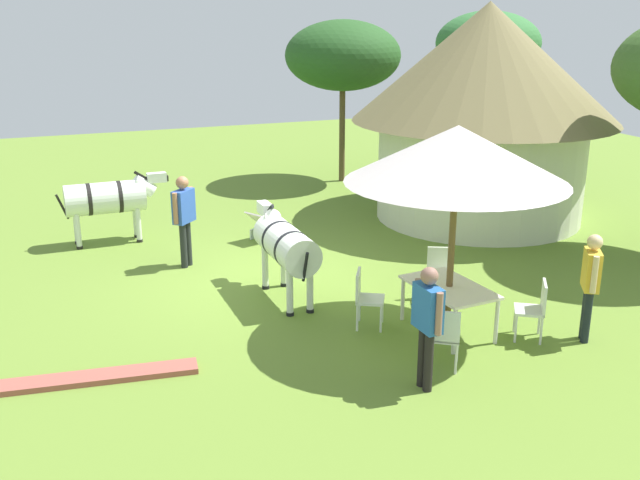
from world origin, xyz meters
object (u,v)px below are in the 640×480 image
(guest_behind_table, at_px, (427,317))
(zebra_nearest_camera, at_px, (285,244))
(patio_chair_west_end, at_px, (441,271))
(patio_chair_east_end, at_px, (535,306))
(zebra_by_umbrella, at_px, (108,198))
(patio_chair_near_hut, at_px, (365,295))
(striped_lounge_chair, at_px, (267,228))
(standing_watcher, at_px, (184,213))
(acacia_tree_right_background, at_px, (488,43))
(guest_beside_umbrella, at_px, (591,278))
(acacia_tree_far_lawn, at_px, (343,56))
(patio_dining_table, at_px, (449,291))
(thatched_hut, at_px, (484,101))
(shade_umbrella, at_px, (457,154))
(patio_chair_near_lawn, at_px, (443,334))

(guest_behind_table, relative_size, zebra_nearest_camera, 0.71)
(patio_chair_west_end, bearing_deg, patio_chair_east_end, 130.69)
(guest_behind_table, height_order, zebra_by_umbrella, guest_behind_table)
(patio_chair_near_hut, height_order, striped_lounge_chair, patio_chair_near_hut)
(patio_chair_near_hut, height_order, standing_watcher, standing_watcher)
(patio_chair_near_hut, distance_m, zebra_nearest_camera, 1.75)
(patio_chair_east_end, height_order, acacia_tree_right_background, acacia_tree_right_background)
(patio_chair_near_hut, bearing_deg, guest_beside_umbrella, 89.42)
(acacia_tree_far_lawn, bearing_deg, patio_chair_near_hut, -21.02)
(patio_dining_table, xyz_separation_m, guest_beside_umbrella, (1.02, 1.73, 0.33))
(patio_chair_near_hut, bearing_deg, patio_dining_table, 90.00)
(guest_beside_umbrella, xyz_separation_m, striped_lounge_chair, (-6.43, -2.89, -0.73))
(patio_chair_east_end, xyz_separation_m, guest_beside_umbrella, (0.32, 0.67, 0.46))
(patio_chair_near_hut, relative_size, zebra_nearest_camera, 0.38)
(guest_beside_umbrella, relative_size, zebra_by_umbrella, 0.72)
(standing_watcher, xyz_separation_m, striped_lounge_chair, (-1.05, 1.94, -0.80))
(patio_dining_table, distance_m, acacia_tree_right_background, 12.13)
(patio_chair_west_end, height_order, acacia_tree_right_background, acacia_tree_right_background)
(patio_dining_table, relative_size, patio_chair_near_hut, 1.70)
(patio_chair_west_end, distance_m, patio_chair_east_end, 1.92)
(thatched_hut, height_order, zebra_nearest_camera, thatched_hut)
(thatched_hut, height_order, patio_chair_west_end, thatched_hut)
(patio_chair_near_hut, distance_m, acacia_tree_far_lawn, 10.43)
(standing_watcher, bearing_deg, acacia_tree_right_background, 162.36)
(guest_behind_table, bearing_deg, striped_lounge_chair, 177.68)
(thatched_hut, height_order, guest_beside_umbrella, thatched_hut)
(patio_chair_west_end, xyz_separation_m, zebra_nearest_camera, (-0.98, -2.41, 0.45))
(patio_dining_table, height_order, acacia_tree_far_lawn, acacia_tree_far_lawn)
(guest_behind_table, xyz_separation_m, standing_watcher, (-5.78, -1.92, 0.05))
(patio_chair_near_hut, xyz_separation_m, guest_behind_table, (2.04, -0.08, 0.48))
(guest_beside_umbrella, height_order, striped_lounge_chair, guest_beside_umbrella)
(thatched_hut, xyz_separation_m, zebra_by_umbrella, (-1.10, -8.26, -1.76))
(patio_chair_near_hut, height_order, patio_chair_east_end, same)
(thatched_hut, distance_m, shade_umbrella, 6.64)
(patio_chair_west_end, distance_m, patio_chair_near_hut, 1.72)
(guest_behind_table, bearing_deg, acacia_tree_far_lawn, 159.92)
(patio_chair_west_end, height_order, zebra_nearest_camera, zebra_nearest_camera)
(patio_chair_near_lawn, bearing_deg, zebra_nearest_camera, 144.28)
(acacia_tree_right_background, bearing_deg, striped_lounge_chair, -62.73)
(thatched_hut, bearing_deg, zebra_by_umbrella, -97.57)
(patio_chair_near_lawn, xyz_separation_m, guest_behind_table, (0.37, -0.47, 0.48))
(patio_chair_west_end, distance_m, guest_behind_table, 3.12)
(guest_beside_umbrella, height_order, acacia_tree_right_background, acacia_tree_right_background)
(standing_watcher, bearing_deg, striped_lounge_chair, 163.22)
(standing_watcher, xyz_separation_m, acacia_tree_far_lawn, (-5.59, 5.59, 2.43))
(striped_lounge_chair, bearing_deg, patio_dining_table, -15.44)
(guest_behind_table, relative_size, zebra_by_umbrella, 0.73)
(shade_umbrella, bearing_deg, standing_watcher, -144.62)
(guest_beside_umbrella, relative_size, acacia_tree_far_lawn, 0.37)
(zebra_nearest_camera, bearing_deg, standing_watcher, 118.03)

